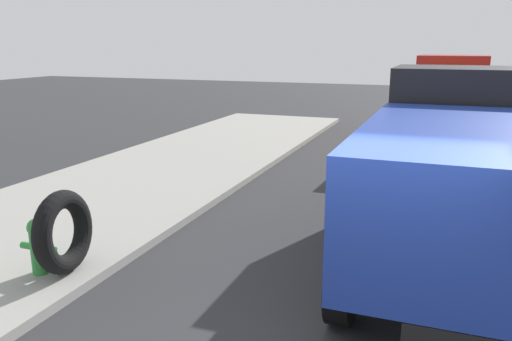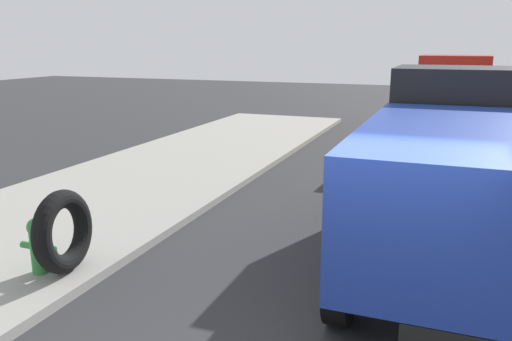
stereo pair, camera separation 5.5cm
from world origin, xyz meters
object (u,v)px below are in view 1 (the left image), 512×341
(loose_tire, at_px, (64,232))
(dump_truck_blue, at_px, (457,164))
(fire_hydrant, at_px, (39,244))
(dump_truck_yellow, at_px, (447,98))

(loose_tire, xyz_separation_m, dump_truck_blue, (2.81, -5.30, 0.84))
(fire_hydrant, distance_m, loose_tire, 0.40)
(fire_hydrant, height_order, dump_truck_yellow, dump_truck_yellow)
(loose_tire, relative_size, dump_truck_yellow, 0.17)
(loose_tire, distance_m, dump_truck_blue, 6.06)
(dump_truck_yellow, bearing_deg, loose_tire, 159.20)
(fire_hydrant, xyz_separation_m, dump_truck_yellow, (13.37, -5.33, 1.01))
(dump_truck_yellow, bearing_deg, fire_hydrant, 158.26)
(dump_truck_yellow, bearing_deg, dump_truck_blue, -178.42)
(fire_hydrant, relative_size, dump_truck_yellow, 0.12)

